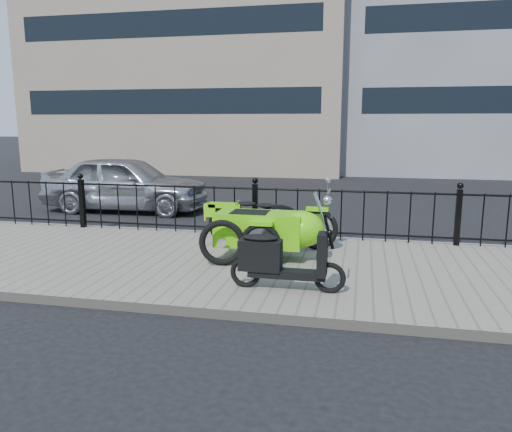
% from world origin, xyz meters
% --- Properties ---
extents(ground, '(120.00, 120.00, 0.00)m').
position_xyz_m(ground, '(0.00, 0.00, 0.00)').
color(ground, black).
rests_on(ground, ground).
extents(sidewalk, '(30.00, 3.80, 0.12)m').
position_xyz_m(sidewalk, '(0.00, -0.50, 0.06)').
color(sidewalk, gray).
rests_on(sidewalk, ground).
extents(curb, '(30.00, 0.10, 0.12)m').
position_xyz_m(curb, '(0.00, 1.44, 0.06)').
color(curb, gray).
rests_on(curb, ground).
extents(iron_fence, '(14.11, 0.11, 1.08)m').
position_xyz_m(iron_fence, '(0.00, 1.30, 0.59)').
color(iron_fence, black).
rests_on(iron_fence, sidewalk).
extents(building_tan, '(14.00, 8.01, 12.00)m').
position_xyz_m(building_tan, '(-6.00, 15.99, 6.00)').
color(building_tan, gray).
rests_on(building_tan, ground).
extents(motorcycle_sidecar, '(2.28, 1.48, 0.98)m').
position_xyz_m(motorcycle_sidecar, '(0.58, -0.11, 0.59)').
color(motorcycle_sidecar, black).
rests_on(motorcycle_sidecar, sidewalk).
extents(scooter, '(1.45, 0.42, 0.98)m').
position_xyz_m(scooter, '(0.93, -1.59, 0.50)').
color(scooter, black).
rests_on(scooter, sidewalk).
extents(spare_tire, '(0.69, 0.21, 0.68)m').
position_xyz_m(spare_tire, '(-0.05, -0.71, 0.46)').
color(spare_tire, black).
rests_on(spare_tire, sidewalk).
extents(sedan_car, '(4.10, 1.76, 1.38)m').
position_xyz_m(sedan_car, '(-3.83, 3.84, 0.69)').
color(sedan_car, '#ACAEB3').
rests_on(sedan_car, ground).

